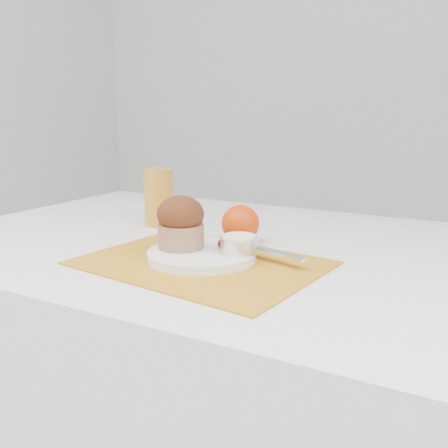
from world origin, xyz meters
The scene contains 11 objects.
table centered at (0.00, 0.05, 0.38)m, with size 1.20×0.80×0.75m, color white.
placemat centered at (0.04, -0.10, 0.75)m, with size 0.39×0.29×0.00m, color orange.
plate centered at (0.04, -0.09, 0.76)m, with size 0.19×0.19×0.02m, color white.
ramekin centered at (0.10, -0.07, 0.78)m, with size 0.06×0.06×0.03m, color silver.
cream centered at (0.10, -0.07, 0.80)m, with size 0.06×0.06×0.01m, color white.
raspberry_near centered at (0.06, -0.03, 0.78)m, with size 0.02×0.02×0.02m, color #550207.
raspberry_far centered at (0.06, -0.06, 0.78)m, with size 0.02×0.02×0.02m, color #53020B.
butter_knife centered at (0.12, -0.03, 0.77)m, with size 0.20×0.02×0.00m, color silver.
orange centered at (0.04, 0.06, 0.79)m, with size 0.07×0.07×0.07m, color #DF4007.
juice_glass centered at (-0.19, 0.10, 0.81)m, with size 0.06×0.06×0.13m, color gold.
muffin centered at (-0.01, -0.09, 0.81)m, with size 0.11×0.11×0.09m.
Camera 1 is at (0.47, -0.80, 1.01)m, focal length 40.00 mm.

